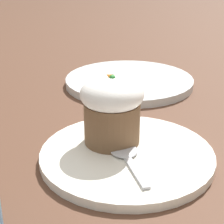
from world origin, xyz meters
TOP-DOWN VIEW (x-y plane):
  - ground_plane at (0.00, 0.00)m, footprint 4.00×4.00m
  - dessert_plate at (0.00, 0.00)m, footprint 0.24×0.24m
  - carrot_cake at (0.04, 0.01)m, footprint 0.09×0.09m
  - spoon at (-0.01, 0.01)m, footprint 0.13×0.05m
  - side_plate at (0.28, -0.16)m, footprint 0.28×0.28m

SIDE VIEW (x-z plane):
  - ground_plane at x=0.00m, z-range 0.00..0.00m
  - dessert_plate at x=0.00m, z-range 0.00..0.01m
  - side_plate at x=0.28m, z-range 0.00..0.02m
  - spoon at x=-0.01m, z-range 0.01..0.02m
  - carrot_cake at x=0.04m, z-range 0.01..0.12m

